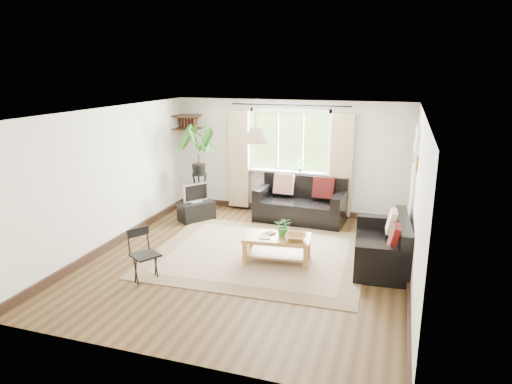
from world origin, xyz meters
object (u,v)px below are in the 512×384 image
(coffee_table, at_px, (277,249))
(palm_stand, at_px, (199,170))
(tv_stand, at_px, (196,211))
(folding_chair, at_px, (145,256))
(sofa_back, at_px, (301,201))
(sofa_right, at_px, (381,243))

(coffee_table, height_order, palm_stand, palm_stand)
(coffee_table, xyz_separation_m, tv_stand, (-2.13, 1.52, -0.03))
(coffee_table, height_order, folding_chair, folding_chair)
(folding_chair, bearing_deg, coffee_table, -22.58)
(sofa_back, xyz_separation_m, tv_stand, (-2.04, -0.62, -0.23))
(sofa_right, distance_m, tv_stand, 3.90)
(sofa_back, bearing_deg, tv_stand, -159.24)
(palm_stand, bearing_deg, tv_stand, -75.60)
(palm_stand, relative_size, folding_chair, 2.48)
(sofa_back, xyz_separation_m, palm_stand, (-2.15, -0.19, 0.53))
(sofa_back, xyz_separation_m, sofa_right, (1.68, -1.77, -0.05))
(sofa_right, xyz_separation_m, palm_stand, (-3.83, 1.57, 0.58))
(sofa_back, bearing_deg, coffee_table, -83.57)
(sofa_back, bearing_deg, palm_stand, -170.87)
(sofa_back, distance_m, tv_stand, 2.15)
(tv_stand, relative_size, folding_chair, 0.91)
(coffee_table, bearing_deg, sofa_back, 92.44)
(tv_stand, bearing_deg, folding_chair, -133.62)
(sofa_right, relative_size, palm_stand, 0.83)
(tv_stand, xyz_separation_m, folding_chair, (0.48, -2.77, 0.19))
(sofa_back, height_order, tv_stand, sofa_back)
(sofa_back, height_order, palm_stand, palm_stand)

